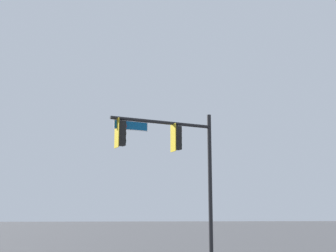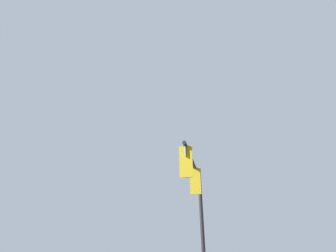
{
  "view_description": "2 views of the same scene",
  "coord_description": "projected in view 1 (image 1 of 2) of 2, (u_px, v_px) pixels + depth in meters",
  "views": [
    {
      "loc": [
        1.67,
        13.77,
        1.69
      ],
      "look_at": [
        -3.14,
        -5.92,
        5.67
      ],
      "focal_mm": 50.0,
      "sensor_mm": 36.0,
      "label": 1
    },
    {
      "loc": [
        8.12,
        -2.79,
        1.75
      ],
      "look_at": [
        -2.06,
        -7.59,
        7.72
      ],
      "focal_mm": 28.0,
      "sensor_mm": 36.0,
      "label": 2
    }
  ],
  "objects": [
    {
      "name": "signal_pole_near",
      "position": [
        172.0,
        150.0,
        21.47
      ],
      "size": [
        5.02,
        1.36,
        6.59
      ],
      "color": "black",
      "rests_on": "ground_plane"
    }
  ]
}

